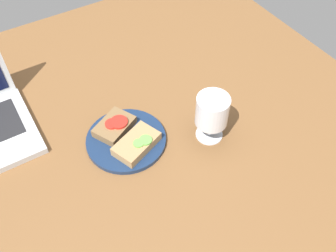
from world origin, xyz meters
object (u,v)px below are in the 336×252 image
(plate, at_px, (126,140))
(wine_glass, at_px, (212,113))
(sandwich_with_tomato, at_px, (115,126))
(sandwich_with_cucumber, at_px, (137,145))

(plate, xyz_separation_m, wine_glass, (0.20, -0.10, 0.08))
(sandwich_with_tomato, bearing_deg, plate, -76.09)
(plate, bearing_deg, sandwich_with_tomato, 103.91)
(sandwich_with_tomato, xyz_separation_m, sandwich_with_cucumber, (0.02, -0.09, -0.00))
(sandwich_with_cucumber, xyz_separation_m, wine_glass, (0.19, -0.05, 0.06))
(sandwich_with_cucumber, height_order, wine_glass, wine_glass)
(plate, xyz_separation_m, sandwich_with_cucumber, (0.01, -0.04, 0.02))
(plate, distance_m, sandwich_with_tomato, 0.05)
(sandwich_with_tomato, xyz_separation_m, wine_glass, (0.21, -0.14, 0.06))
(sandwich_with_tomato, relative_size, sandwich_with_cucumber, 0.92)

